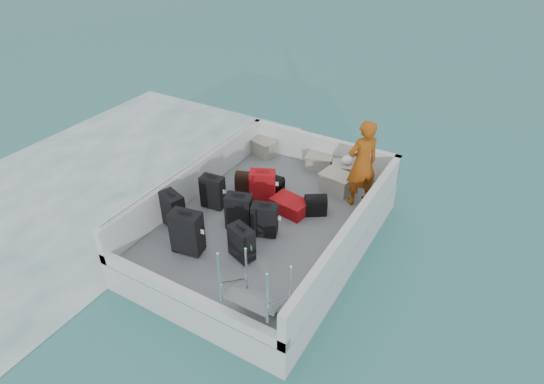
% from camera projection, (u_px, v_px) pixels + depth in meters
% --- Properties ---
extents(ground, '(160.00, 160.00, 0.00)m').
position_uv_depth(ground, '(267.00, 243.00, 9.12)').
color(ground, '#1C6261').
rests_on(ground, ground).
extents(wake_foam, '(10.00, 10.00, 0.00)m').
position_uv_depth(wake_foam, '(99.00, 179.00, 11.14)').
color(wake_foam, white).
rests_on(wake_foam, ground).
extents(ferry_hull, '(3.60, 5.00, 0.60)m').
position_uv_depth(ferry_hull, '(267.00, 232.00, 8.95)').
color(ferry_hull, silver).
rests_on(ferry_hull, ground).
extents(deck, '(3.30, 4.70, 0.02)m').
position_uv_depth(deck, '(267.00, 219.00, 8.78)').
color(deck, slate).
rests_on(deck, ferry_hull).
extents(deck_fittings, '(3.60, 5.00, 0.90)m').
position_uv_depth(deck_fittings, '(274.00, 217.00, 8.19)').
color(deck_fittings, silver).
rests_on(deck_fittings, deck).
extents(suitcase_0, '(0.53, 0.40, 0.73)m').
position_uv_depth(suitcase_0, '(173.00, 211.00, 8.37)').
color(suitcase_0, black).
rests_on(suitcase_0, deck).
extents(suitcase_1, '(0.48, 0.30, 0.68)m').
position_uv_depth(suitcase_1, '(213.00, 192.00, 8.93)').
color(suitcase_1, black).
rests_on(suitcase_1, deck).
extents(suitcase_3, '(0.58, 0.40, 0.80)m').
position_uv_depth(suitcase_3, '(187.00, 232.00, 7.78)').
color(suitcase_3, black).
rests_on(suitcase_3, deck).
extents(suitcase_4, '(0.54, 0.41, 0.71)m').
position_uv_depth(suitcase_4, '(239.00, 212.00, 8.37)').
color(suitcase_4, black).
rests_on(suitcase_4, deck).
extents(suitcase_5, '(0.58, 0.48, 0.69)m').
position_uv_depth(suitcase_5, '(262.00, 187.00, 9.08)').
color(suitcase_5, '#A40D0C').
rests_on(suitcase_5, deck).
extents(suitcase_6, '(0.52, 0.41, 0.63)m').
position_uv_depth(suitcase_6, '(242.00, 243.00, 7.68)').
color(suitcase_6, black).
rests_on(suitcase_6, deck).
extents(suitcase_7, '(0.52, 0.40, 0.65)m').
position_uv_depth(suitcase_7, '(265.00, 220.00, 8.20)').
color(suitcase_7, black).
rests_on(suitcase_7, deck).
extents(suitcase_8, '(0.77, 0.57, 0.28)m').
position_uv_depth(suitcase_8, '(290.00, 206.00, 8.90)').
color(suitcase_8, '#A40D0C').
rests_on(suitcase_8, deck).
extents(duffel_0, '(0.64, 0.49, 0.32)m').
position_uv_depth(duffel_0, '(249.00, 183.00, 9.55)').
color(duffel_0, black).
rests_on(duffel_0, deck).
extents(duffel_1, '(0.43, 0.30, 0.32)m').
position_uv_depth(duffel_1, '(273.00, 185.00, 9.47)').
color(duffel_1, black).
rests_on(duffel_1, deck).
extents(duffel_2, '(0.52, 0.48, 0.32)m').
position_uv_depth(duffel_2, '(315.00, 206.00, 8.85)').
color(duffel_2, black).
rests_on(duffel_2, deck).
extents(crate_0, '(0.68, 0.55, 0.36)m').
position_uv_depth(crate_0, '(263.00, 147.00, 10.82)').
color(crate_0, '#A59E8F').
rests_on(crate_0, deck).
extents(crate_1, '(0.63, 0.50, 0.34)m').
position_uv_depth(crate_1, '(319.00, 163.00, 10.23)').
color(crate_1, '#A59E8F').
rests_on(crate_1, deck).
extents(crate_2, '(0.68, 0.57, 0.35)m').
position_uv_depth(crate_2, '(346.00, 172.00, 9.89)').
color(crate_2, '#A59E8F').
rests_on(crate_2, deck).
extents(crate_3, '(0.69, 0.54, 0.38)m').
position_uv_depth(crate_3, '(337.00, 183.00, 9.49)').
color(crate_3, '#A59E8F').
rests_on(crate_3, deck).
extents(yellow_bag, '(0.28, 0.26, 0.22)m').
position_uv_depth(yellow_bag, '(367.00, 178.00, 9.78)').
color(yellow_bag, yellow).
rests_on(yellow_bag, deck).
extents(white_bag, '(0.24, 0.24, 0.18)m').
position_uv_depth(white_bag, '(347.00, 161.00, 9.74)').
color(white_bag, white).
rests_on(white_bag, crate_2).
extents(passenger, '(0.75, 0.79, 1.80)m').
position_uv_depth(passenger, '(362.00, 163.00, 8.75)').
color(passenger, '#D45F13').
rests_on(passenger, deck).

